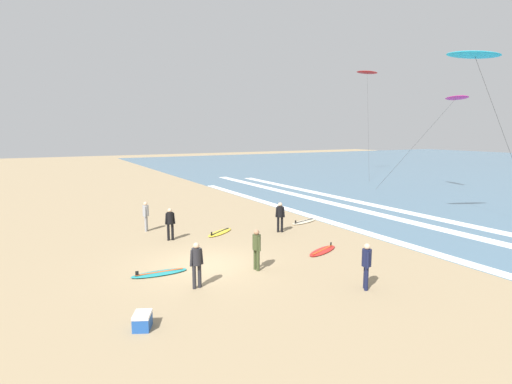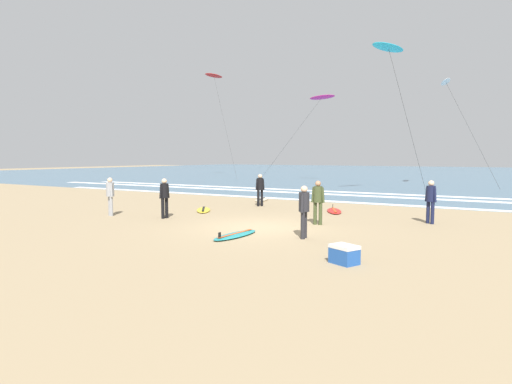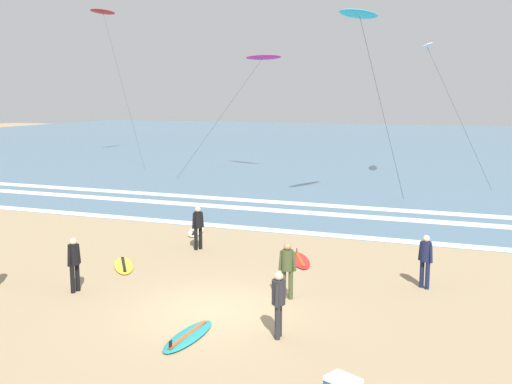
{
  "view_description": "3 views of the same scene",
  "coord_description": "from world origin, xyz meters",
  "px_view_note": "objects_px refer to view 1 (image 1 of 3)",
  "views": [
    {
      "loc": [
        14.95,
        -5.74,
        5.31
      ],
      "look_at": [
        -1.64,
        3.26,
        2.52
      ],
      "focal_mm": 28.89,
      "sensor_mm": 36.0,
      "label": 1
    },
    {
      "loc": [
        7.42,
        -12.86,
        2.47
      ],
      "look_at": [
        -1.25,
        1.88,
        1.05
      ],
      "focal_mm": 30.13,
      "sensor_mm": 36.0,
      "label": 2
    },
    {
      "loc": [
        6.47,
        -13.85,
        5.65
      ],
      "look_at": [
        -0.31,
        3.98,
        2.54
      ],
      "focal_mm": 42.48,
      "sensor_mm": 36.0,
      "label": 3
    }
  ],
  "objects_px": {
    "kite_cyan_high_left": "(475,56)",
    "surfboard_near_water": "(323,251)",
    "surfer_right_near": "(197,261)",
    "surfer_left_near": "(367,262)",
    "surfer_foreground_main": "(170,221)",
    "surfboard_left_pile": "(159,273)",
    "kite_magenta_high_right": "(456,98)",
    "surfer_background_far": "(280,214)",
    "cooler_box": "(142,321)",
    "kite_red_low_near": "(367,73)",
    "surfer_mid_group": "(146,214)",
    "surfboard_foreground_flat": "(220,232)",
    "surfer_left_far": "(257,246)",
    "surfboard_right_spare": "(304,222)"
  },
  "relations": [
    {
      "from": "surfer_left_near",
      "to": "surfer_foreground_main",
      "type": "xyz_separation_m",
      "value": [
        -9.36,
        -3.92,
        0.0
      ]
    },
    {
      "from": "surfer_foreground_main",
      "to": "kite_cyan_high_left",
      "type": "xyz_separation_m",
      "value": [
        4.93,
        15.32,
        8.33
      ]
    },
    {
      "from": "surfer_mid_group",
      "to": "surfboard_left_pile",
      "type": "distance_m",
      "value": 7.19
    },
    {
      "from": "surfer_mid_group",
      "to": "kite_red_low_near",
      "type": "relative_size",
      "value": 0.12
    },
    {
      "from": "surfer_mid_group",
      "to": "surfboard_foreground_flat",
      "type": "distance_m",
      "value": 4.12
    },
    {
      "from": "surfboard_right_spare",
      "to": "surfboard_foreground_flat",
      "type": "bearing_deg",
      "value": -89.64
    },
    {
      "from": "surfer_foreground_main",
      "to": "kite_red_low_near",
      "type": "xyz_separation_m",
      "value": [
        -20.57,
        31.74,
        11.54
      ]
    },
    {
      "from": "surfer_mid_group",
      "to": "kite_red_low_near",
      "type": "bearing_deg",
      "value": 119.27
    },
    {
      "from": "surfer_left_far",
      "to": "kite_magenta_high_right",
      "type": "relative_size",
      "value": 0.19
    },
    {
      "from": "surfer_right_near",
      "to": "kite_red_low_near",
      "type": "relative_size",
      "value": 0.12
    },
    {
      "from": "surfer_background_far",
      "to": "cooler_box",
      "type": "height_order",
      "value": "surfer_background_far"
    },
    {
      "from": "surfer_left_near",
      "to": "surfer_left_far",
      "type": "relative_size",
      "value": 1.0
    },
    {
      "from": "surfer_left_far",
      "to": "surfer_mid_group",
      "type": "bearing_deg",
      "value": -165.22
    },
    {
      "from": "surfer_foreground_main",
      "to": "kite_magenta_high_right",
      "type": "distance_m",
      "value": 27.42
    },
    {
      "from": "surfboard_left_pile",
      "to": "kite_magenta_high_right",
      "type": "relative_size",
      "value": 0.25
    },
    {
      "from": "surfboard_right_spare",
      "to": "surfboard_left_pile",
      "type": "relative_size",
      "value": 1.03
    },
    {
      "from": "surfer_left_near",
      "to": "surfer_mid_group",
      "type": "xyz_separation_m",
      "value": [
        -11.82,
        -4.51,
        0.0
      ]
    },
    {
      "from": "surfboard_foreground_flat",
      "to": "surfer_background_far",
      "type": "bearing_deg",
      "value": 65.71
    },
    {
      "from": "surfboard_foreground_flat",
      "to": "kite_magenta_high_right",
      "type": "height_order",
      "value": "kite_magenta_high_right"
    },
    {
      "from": "surfer_foreground_main",
      "to": "surfboard_left_pile",
      "type": "relative_size",
      "value": 0.76
    },
    {
      "from": "surfer_right_near",
      "to": "kite_magenta_high_right",
      "type": "xyz_separation_m",
      "value": [
        -10.42,
        27.25,
        7.11
      ]
    },
    {
      "from": "cooler_box",
      "to": "surfer_foreground_main",
      "type": "bearing_deg",
      "value": 158.47
    },
    {
      "from": "surfer_mid_group",
      "to": "surfer_left_far",
      "type": "height_order",
      "value": "same"
    },
    {
      "from": "surfer_background_far",
      "to": "surfboard_foreground_flat",
      "type": "distance_m",
      "value": 3.31
    },
    {
      "from": "surfboard_left_pile",
      "to": "kite_cyan_high_left",
      "type": "distance_m",
      "value": 19.47
    },
    {
      "from": "surfer_background_far",
      "to": "surfer_foreground_main",
      "type": "relative_size",
      "value": 1.0
    },
    {
      "from": "surfer_right_near",
      "to": "cooler_box",
      "type": "bearing_deg",
      "value": -48.53
    },
    {
      "from": "surfer_right_near",
      "to": "surfer_left_near",
      "type": "relative_size",
      "value": 1.0
    },
    {
      "from": "surfer_left_near",
      "to": "kite_cyan_high_left",
      "type": "xyz_separation_m",
      "value": [
        -4.43,
        11.39,
        8.33
      ]
    },
    {
      "from": "surfboard_left_pile",
      "to": "kite_magenta_high_right",
      "type": "distance_m",
      "value": 30.35
    },
    {
      "from": "surfer_left_near",
      "to": "kite_cyan_high_left",
      "type": "relative_size",
      "value": 0.17
    },
    {
      "from": "surfboard_right_spare",
      "to": "cooler_box",
      "type": "distance_m",
      "value": 14.44
    },
    {
      "from": "kite_cyan_high_left",
      "to": "surfer_right_near",
      "type": "bearing_deg",
      "value": -84.42
    },
    {
      "from": "surfer_left_far",
      "to": "kite_cyan_high_left",
      "type": "xyz_separation_m",
      "value": [
        -0.95,
        13.71,
        8.33
      ]
    },
    {
      "from": "surfer_background_far",
      "to": "surfer_mid_group",
      "type": "height_order",
      "value": "same"
    },
    {
      "from": "surfer_right_near",
      "to": "surfer_left_near",
      "type": "bearing_deg",
      "value": 60.36
    },
    {
      "from": "surfer_left_far",
      "to": "kite_red_low_near",
      "type": "distance_m",
      "value": 41.72
    },
    {
      "from": "surfer_left_far",
      "to": "surfboard_right_spare",
      "type": "bearing_deg",
      "value": 133.03
    },
    {
      "from": "kite_cyan_high_left",
      "to": "surfboard_near_water",
      "type": "bearing_deg",
      "value": -88.82
    },
    {
      "from": "surfer_right_near",
      "to": "surfboard_foreground_flat",
      "type": "distance_m",
      "value": 7.69
    },
    {
      "from": "surfboard_left_pile",
      "to": "cooler_box",
      "type": "bearing_deg",
      "value": -21.27
    },
    {
      "from": "kite_cyan_high_left",
      "to": "kite_red_low_near",
      "type": "bearing_deg",
      "value": 147.22
    },
    {
      "from": "surfer_left_near",
      "to": "surfer_mid_group",
      "type": "bearing_deg",
      "value": -159.11
    },
    {
      "from": "surfboard_right_spare",
      "to": "kite_magenta_high_right",
      "type": "xyz_separation_m",
      "value": [
        -3.73,
        18.11,
        8.03
      ]
    },
    {
      "from": "surfer_right_near",
      "to": "kite_magenta_high_right",
      "type": "relative_size",
      "value": 0.19
    },
    {
      "from": "surfboard_foreground_flat",
      "to": "kite_red_low_near",
      "type": "distance_m",
      "value": 37.64
    },
    {
      "from": "surfer_background_far",
      "to": "surfboard_right_spare",
      "type": "distance_m",
      "value": 2.98
    },
    {
      "from": "surfer_background_far",
      "to": "kite_red_low_near",
      "type": "height_order",
      "value": "kite_red_low_near"
    },
    {
      "from": "surfer_left_far",
      "to": "surfboard_foreground_flat",
      "type": "distance_m",
      "value": 6.18
    },
    {
      "from": "surfboard_foreground_flat",
      "to": "kite_red_low_near",
      "type": "relative_size",
      "value": 0.16
    }
  ]
}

